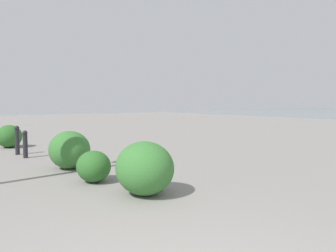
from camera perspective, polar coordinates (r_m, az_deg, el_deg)
bollard_near at (r=9.21m, az=-24.46°, el=-2.91°), size 0.13×0.13×0.74m
bollard_mid at (r=9.88m, az=-25.66°, el=-2.23°), size 0.13×0.13×0.82m
shrub_low at (r=7.41m, az=-17.41°, el=-4.13°), size 1.00×0.90×0.85m
shrub_round at (r=6.07m, az=-13.31°, el=-7.14°), size 0.69×0.62×0.59m
shrub_wide at (r=5.11m, az=-4.26°, el=-7.62°), size 1.02×0.92×0.87m
shrub_tall at (r=11.53m, az=-26.83°, el=-1.67°), size 0.87×0.79×0.74m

